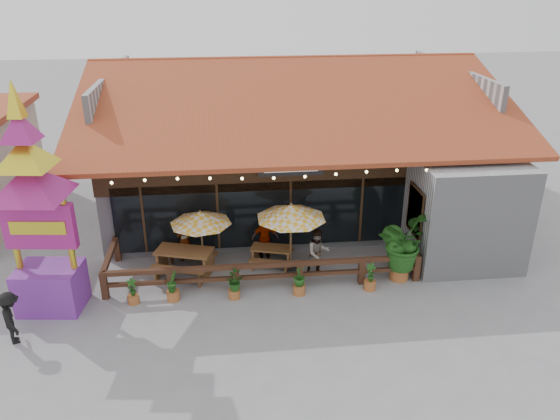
{
  "coord_description": "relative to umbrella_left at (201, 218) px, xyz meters",
  "views": [
    {
      "loc": [
        -2.74,
        -15.22,
        9.24
      ],
      "look_at": [
        -0.9,
        1.5,
        1.81
      ],
      "focal_mm": 35.0,
      "sensor_mm": 36.0,
      "label": 1
    }
  ],
  "objects": [
    {
      "name": "thai_sign_tower",
      "position": [
        -4.39,
        -1.8,
        1.96
      ],
      "size": [
        2.98,
        2.98,
        7.27
      ],
      "color": "purple",
      "rests_on": "ground"
    },
    {
      "name": "planter_d",
      "position": [
        2.98,
        -1.89,
        -1.43
      ],
      "size": [
        0.5,
        0.5,
        0.95
      ],
      "color": "#9B572A",
      "rests_on": "ground"
    },
    {
      "name": "umbrella_right",
      "position": [
        2.9,
        -0.4,
        0.25
      ],
      "size": [
        2.98,
        2.98,
        2.44
      ],
      "color": "brown",
      "rests_on": "ground"
    },
    {
      "name": "planter_a",
      "position": [
        -2.07,
        -1.86,
        -1.53
      ],
      "size": [
        0.35,
        0.35,
        0.85
      ],
      "color": "#9B572A",
      "rests_on": "ground"
    },
    {
      "name": "diner_b",
      "position": [
        3.74,
        -0.78,
        -1.07
      ],
      "size": [
        0.88,
        0.74,
        1.63
      ],
      "primitive_type": "imported",
      "rotation": [
        0.0,
        0.0,
        0.17
      ],
      "color": "#382411",
      "rests_on": "ground"
    },
    {
      "name": "picnic_table_right",
      "position": [
        2.31,
        0.03,
        -1.44
      ],
      "size": [
        1.65,
        1.52,
        0.66
      ],
      "color": "brown",
      "rests_on": "ground"
    },
    {
      "name": "diner_c",
      "position": [
        2.13,
        0.56,
        -1.11
      ],
      "size": [
        0.93,
        0.42,
        1.55
      ],
      "primitive_type": "imported",
      "rotation": [
        0.0,
        0.0,
        3.1
      ],
      "color": "#382411",
      "rests_on": "ground"
    },
    {
      "name": "restaurant_building",
      "position": [
        3.81,
        5.63,
        0.32
      ],
      "size": [
        15.5,
        14.73,
        6.09
      ],
      "color": "#A7A7AC",
      "rests_on": "ground"
    },
    {
      "name": "ground",
      "position": [
        3.55,
        -0.98,
        -1.89
      ],
      "size": [
        100.0,
        100.0,
        0.0
      ],
      "primitive_type": "plane",
      "color": "gray",
      "rests_on": "ground"
    },
    {
      "name": "planter_c",
      "position": [
        0.96,
        -1.89,
        -1.39
      ],
      "size": [
        0.69,
        0.71,
        0.89
      ],
      "color": "#9B572A",
      "rests_on": "ground"
    },
    {
      "name": "picnic_table_left",
      "position": [
        -0.59,
        -0.25,
        -1.29
      ],
      "size": [
        2.21,
        2.04,
        0.88
      ],
      "color": "brown",
      "rests_on": "ground"
    },
    {
      "name": "tropical_plant",
      "position": [
        6.34,
        -1.34,
        -0.6
      ],
      "size": [
        2.02,
        2.11,
        2.25
      ],
      "color": "#9B572A",
      "rests_on": "ground"
    },
    {
      "name": "diner_a",
      "position": [
        -0.64,
        0.72,
        -1.13
      ],
      "size": [
        0.66,
        0.63,
        1.52
      ],
      "primitive_type": "imported",
      "rotation": [
        0.0,
        0.0,
        3.84
      ],
      "color": "#382411",
      "rests_on": "ground"
    },
    {
      "name": "planter_b",
      "position": [
        -0.88,
        -1.8,
        -1.45
      ],
      "size": [
        0.4,
        0.44,
        0.97
      ],
      "color": "#9B572A",
      "rests_on": "ground"
    },
    {
      "name": "planter_e",
      "position": [
        5.22,
        -1.87,
        -1.5
      ],
      "size": [
        0.39,
        0.39,
        0.92
      ],
      "color": "#9B572A",
      "rests_on": "ground"
    },
    {
      "name": "pedestrian",
      "position": [
        -4.99,
        -3.39,
        -1.13
      ],
      "size": [
        0.95,
        1.13,
        1.51
      ],
      "primitive_type": "imported",
      "rotation": [
        0.0,
        0.0,
        2.04
      ],
      "color": "black",
      "rests_on": "ground"
    },
    {
      "name": "patio_railing",
      "position": [
        1.29,
        -1.25,
        -1.27
      ],
      "size": [
        10.0,
        2.6,
        0.92
      ],
      "color": "#462619",
      "rests_on": "ground"
    },
    {
      "name": "umbrella_left",
      "position": [
        0.0,
        0.0,
        0.0
      ],
      "size": [
        2.33,
        2.33,
        2.16
      ],
      "color": "brown",
      "rests_on": "ground"
    }
  ]
}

